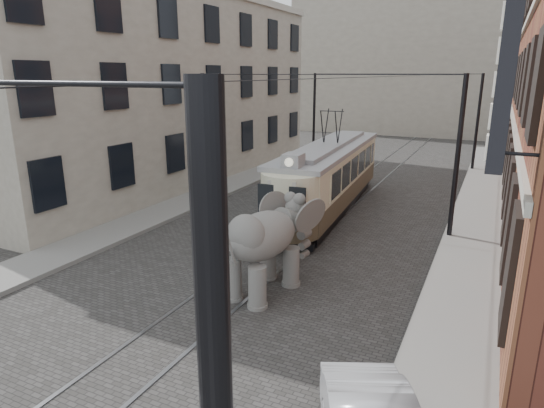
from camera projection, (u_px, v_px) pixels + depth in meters
The scene contains 9 objects.
ground at pixel (252, 273), 14.50m from camera, with size 120.00×120.00×0.00m, color #3B3937.
tram_rails at pixel (252, 273), 14.50m from camera, with size 1.54×80.00×0.02m, color slate, non-canonical shape.
sidewalk_right at pixel (457, 312), 11.97m from camera, with size 2.00×60.00×0.15m, color slate.
sidewalk_left at pixel (97, 239), 17.20m from camera, with size 2.00×60.00×0.15m, color slate.
stucco_building at pixel (163, 91), 26.41m from camera, with size 7.00×24.00×10.00m, color gray.
distant_block at pixel (437, 63), 47.27m from camera, with size 28.00×10.00×14.00m, color gray.
catenary at pixel (307, 153), 18.10m from camera, with size 11.00×30.20×6.00m, color black, non-canonical shape.
tram at pixel (330, 161), 20.69m from camera, with size 2.32×11.24×4.46m, color beige, non-canonical shape.
elephant at pixel (263, 249), 12.91m from camera, with size 2.34×4.25×2.60m, color slate, non-canonical shape.
Camera 1 is at (6.38, -11.77, 6.00)m, focal length 30.76 mm.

